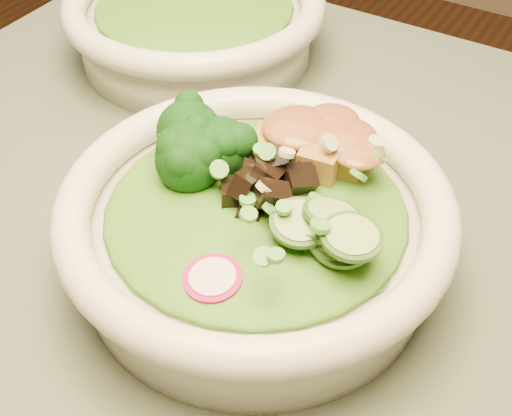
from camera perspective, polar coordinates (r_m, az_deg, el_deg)
The scene contains 11 objects.
salad_bowl at distance 0.50m, azimuth -0.00°, elevation -1.70°, with size 0.28×0.28×0.07m.
side_bowl at distance 0.75m, azimuth -4.88°, elevation 14.57°, with size 0.27×0.27×0.07m.
lettuce_bed at distance 0.49m, azimuth -0.00°, elevation 0.09°, with size 0.21×0.21×0.02m, color #2A5C13.
side_lettuce at distance 0.74m, azimuth -4.97°, elevation 15.90°, with size 0.18×0.18×0.02m, color #2A5C13.
broccoli_florets at distance 0.51m, azimuth -5.75°, elevation 4.46°, with size 0.08×0.07×0.05m, color black, non-canonical shape.
radish_slices at distance 0.45m, azimuth -5.32°, elevation -4.21°, with size 0.11×0.04×0.02m, color #9B0B47, non-canonical shape.
cucumber_slices at distance 0.45m, azimuth 6.45°, elevation -2.52°, with size 0.07×0.07×0.04m, color #8CAB5F, non-canonical shape.
mushroom_heap at distance 0.48m, azimuth 0.95°, elevation 2.12°, with size 0.07×0.07×0.04m, color black, non-canonical shape.
tofu_cubes at distance 0.52m, azimuth 4.76°, elevation 4.75°, with size 0.09×0.06×0.04m, color #A98438, non-canonical shape.
peanut_sauce at distance 0.51m, azimuth 4.85°, elevation 5.93°, with size 0.07×0.06×0.02m, color brown.
scallion_garnish at distance 0.47m, azimuth -0.00°, elevation 2.32°, with size 0.20×0.20×0.02m, color #4E9E38, non-canonical shape.
Camera 1 is at (0.02, -0.31, 1.14)m, focal length 50.00 mm.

